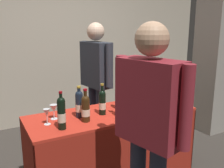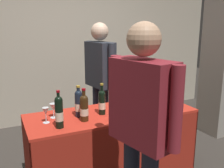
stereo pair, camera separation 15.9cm
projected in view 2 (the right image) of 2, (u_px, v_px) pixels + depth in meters
name	position (u px, v px, depth m)	size (l,w,h in m)	color
back_partition	(62.00, 30.00, 4.20)	(5.87, 0.12, 3.09)	#B2A893
tasting_table	(112.00, 133.00, 2.69)	(1.74, 0.64, 0.75)	red
featured_wine_bottle	(59.00, 112.00, 2.20)	(0.07, 0.07, 0.34)	black
display_bottle_0	(79.00, 103.00, 2.48)	(0.08, 0.08, 0.31)	#192333
display_bottle_1	(102.00, 102.00, 2.54)	(0.07, 0.07, 0.32)	black
display_bottle_2	(134.00, 93.00, 2.81)	(0.07, 0.07, 0.33)	black
display_bottle_3	(153.00, 93.00, 2.88)	(0.07, 0.07, 0.30)	#38230F
display_bottle_4	(120.00, 97.00, 2.70)	(0.08, 0.08, 0.30)	black
display_bottle_5	(84.00, 107.00, 2.37)	(0.08, 0.08, 0.32)	#38230F
wine_glass_near_vendor	(161.00, 91.00, 3.11)	(0.07, 0.07, 0.13)	silver
wine_glass_mid	(53.00, 107.00, 2.45)	(0.07, 0.07, 0.14)	silver
wine_glass_near_taster	(46.00, 112.00, 2.32)	(0.06, 0.06, 0.15)	silver
flower_vase	(120.00, 103.00, 2.48)	(0.10, 0.10, 0.41)	silver
vendor_presenter	(100.00, 73.00, 3.35)	(0.28, 0.62, 1.66)	#2D3347
taster_foreground_right	(142.00, 119.00, 1.74)	(0.32, 0.62, 1.66)	#2D3347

